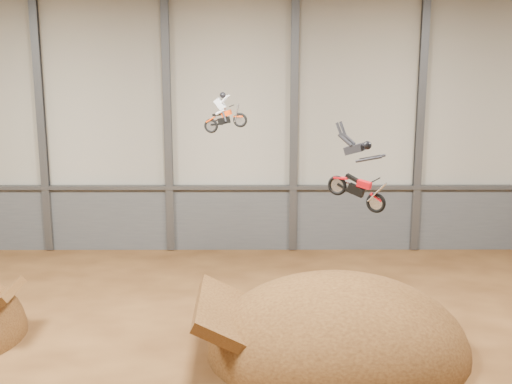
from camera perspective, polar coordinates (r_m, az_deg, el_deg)
floor at (r=25.73m, az=-2.97°, el=-14.98°), size 40.00×40.00×0.00m
back_wall at (r=37.97m, az=-2.02°, el=5.54°), size 40.00×0.10×14.00m
lower_band_back at (r=38.95m, az=-1.96°, el=-2.15°), size 39.80×0.18×3.50m
steel_rail at (r=38.36m, az=-1.98°, el=0.38°), size 39.80×0.35×0.20m
steel_column_1 at (r=39.39m, az=-16.79°, el=5.26°), size 0.40×0.36×13.90m
steel_column_2 at (r=38.03m, az=-7.07°, el=5.46°), size 0.40×0.36×13.90m
steel_column_3 at (r=37.81m, az=3.05°, el=5.49°), size 0.40×0.36×13.90m
steel_column_4 at (r=38.76m, az=12.99°, el=5.37°), size 0.40×0.36×13.90m
landing_ramp at (r=28.00m, az=6.54°, el=-12.56°), size 10.00×8.85×5.77m
fmx_rider_a at (r=29.13m, az=-2.34°, el=6.61°), size 2.29×1.24×2.05m
fmx_rider_b at (r=24.96m, az=7.88°, el=1.95°), size 3.51×2.53×3.29m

